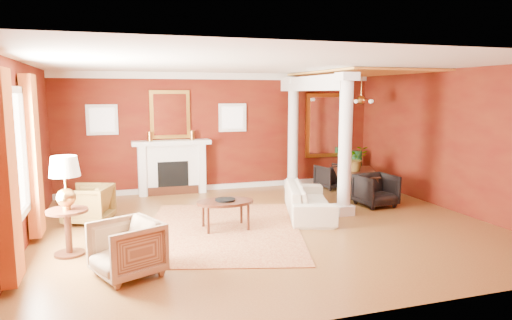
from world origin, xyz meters
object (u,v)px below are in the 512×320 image
object	(u,v)px
coffee_table	(225,203)
dining_table	(356,176)
sofa	(309,195)
side_table	(66,189)
armchair_leopard	(88,202)
armchair_stripe	(127,246)

from	to	relation	value
coffee_table	dining_table	world-z (taller)	dining_table
sofa	side_table	xyz separation A→B (m)	(-4.36, -1.03, 0.60)
coffee_table	side_table	bearing A→B (deg)	-167.14
sofa	armchair_leopard	bearing A→B (deg)	97.76
armchair_leopard	coffee_table	world-z (taller)	armchair_leopard
side_table	coffee_table	bearing A→B (deg)	12.86
armchair_leopard	armchair_stripe	distance (m)	2.86
sofa	coffee_table	size ratio (longest dim) A/B	2.03
armchair_leopard	armchair_stripe	xyz separation A→B (m)	(0.60, -2.80, 0.01)
armchair_leopard	coffee_table	distance (m)	2.60
dining_table	sofa	bearing A→B (deg)	148.20
sofa	side_table	size ratio (longest dim) A/B	1.38
armchair_leopard	coffee_table	bearing A→B (deg)	84.20
sofa	coffee_table	xyz separation A→B (m)	(-1.82, -0.45, 0.06)
side_table	dining_table	distance (m)	6.57
sofa	armchair_leopard	world-z (taller)	sofa
coffee_table	dining_table	xyz separation A→B (m)	(3.59, 1.70, -0.00)
armchair_stripe	dining_table	world-z (taller)	dining_table
sofa	side_table	world-z (taller)	side_table
armchair_stripe	dining_table	distance (m)	6.31
coffee_table	dining_table	size ratio (longest dim) A/B	0.61
armchair_stripe	side_table	world-z (taller)	side_table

